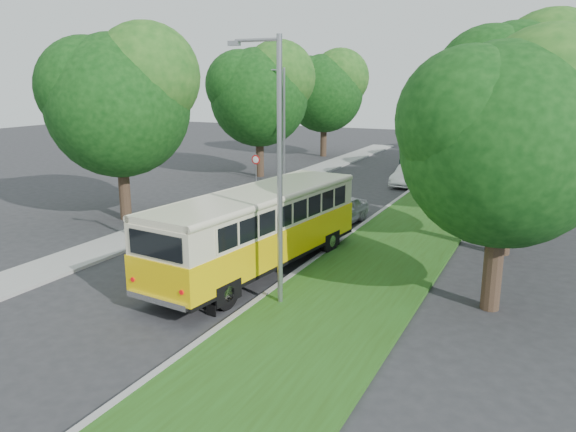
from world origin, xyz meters
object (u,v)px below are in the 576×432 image
at_px(car_white, 409,175).
at_px(car_blue, 415,163).
at_px(lamppost_near, 277,164).
at_px(lamppost_far, 283,121).
at_px(car_silver, 340,211).
at_px(vintage_bus, 258,231).
at_px(car_grey, 429,160).

xyz_separation_m(car_white, car_blue, (-0.82, 5.13, 0.09)).
relative_size(lamppost_near, car_blue, 1.51).
height_order(lamppost_near, lamppost_far, lamppost_near).
bearing_deg(car_blue, car_silver, -106.59).
height_order(vintage_bus, car_silver, vintage_bus).
height_order(car_silver, car_grey, car_silver).
height_order(lamppost_near, car_white, lamppost_near).
bearing_deg(lamppost_far, car_white, 21.76).
xyz_separation_m(vintage_bus, car_silver, (0.25, 7.61, -0.84)).
relative_size(car_blue, car_grey, 1.19).
bearing_deg(lamppost_far, car_grey, 57.35).
height_order(lamppost_far, car_white, lamppost_far).
xyz_separation_m(lamppost_near, car_white, (-1.21, 21.57, -3.69)).
bearing_deg(car_white, vintage_bus, -88.70).
relative_size(lamppost_near, lamppost_far, 1.07).
bearing_deg(car_grey, car_silver, -106.61).
distance_m(vintage_bus, car_silver, 7.66).
height_order(car_silver, car_white, car_white).
xyz_separation_m(vintage_bus, car_blue, (-0.05, 24.27, -0.74)).
distance_m(lamppost_far, car_silver, 11.60).
bearing_deg(car_grey, vintage_bus, -107.08).
distance_m(lamppost_near, car_white, 21.92).
relative_size(lamppost_far, vintage_bus, 0.74).
bearing_deg(car_white, car_blue, 102.76).
distance_m(lamppost_near, car_silver, 10.85).
xyz_separation_m(vintage_bus, car_white, (0.78, 19.14, -0.83)).
bearing_deg(car_blue, car_white, -98.47).
bearing_deg(car_blue, lamppost_near, -103.25).
xyz_separation_m(lamppost_near, vintage_bus, (-1.99, 2.44, -2.86)).
distance_m(lamppost_near, car_grey, 30.06).
height_order(lamppost_near, vintage_bus, lamppost_near).
bearing_deg(car_silver, vintage_bus, -85.07).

